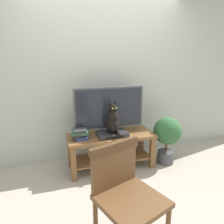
# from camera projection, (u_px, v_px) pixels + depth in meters

# --- Properties ---
(ground_plane) EXTENTS (12.00, 12.00, 0.00)m
(ground_plane) POSITION_uv_depth(u_px,v_px,m) (124.00, 190.00, 2.52)
(ground_plane) COLOR #ADA393
(back_wall) EXTENTS (7.00, 0.12, 2.80)m
(back_wall) POSITION_uv_depth(u_px,v_px,m) (102.00, 71.00, 3.15)
(back_wall) COLOR #B7BCB2
(back_wall) RESTS_ON ground
(tv_stand) EXTENTS (1.25, 0.49, 0.52)m
(tv_stand) POSITION_uv_depth(u_px,v_px,m) (111.00, 144.00, 2.98)
(tv_stand) COLOR brown
(tv_stand) RESTS_ON ground
(tv) EXTENTS (1.02, 0.20, 0.68)m
(tv) POSITION_uv_depth(u_px,v_px,m) (109.00, 109.00, 2.92)
(tv) COLOR #4C4C51
(tv) RESTS_ON tv_stand
(media_box) EXTENTS (0.43, 0.28, 0.06)m
(media_box) POSITION_uv_depth(u_px,v_px,m) (112.00, 134.00, 2.88)
(media_box) COLOR #2D2D30
(media_box) RESTS_ON tv_stand
(cat) EXTENTS (0.19, 0.35, 0.47)m
(cat) POSITION_uv_depth(u_px,v_px,m) (113.00, 120.00, 2.81)
(cat) COLOR black
(cat) RESTS_ON media_box
(wooden_chair) EXTENTS (0.61, 0.61, 0.91)m
(wooden_chair) POSITION_uv_depth(u_px,v_px,m) (124.00, 189.00, 1.65)
(wooden_chair) COLOR brown
(wooden_chair) RESTS_ON ground
(book_stack) EXTENTS (0.25, 0.19, 0.14)m
(book_stack) POSITION_uv_depth(u_px,v_px,m) (80.00, 134.00, 2.75)
(book_stack) COLOR #33477A
(book_stack) RESTS_ON tv_stand
(potted_plant) EXTENTS (0.42, 0.42, 0.74)m
(potted_plant) POSITION_uv_depth(u_px,v_px,m) (167.00, 135.00, 3.07)
(potted_plant) COLOR #47474C
(potted_plant) RESTS_ON ground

